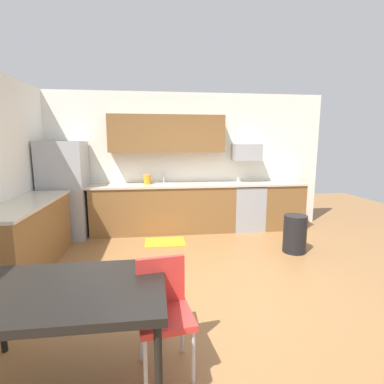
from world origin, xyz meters
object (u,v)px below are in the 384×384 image
at_px(oven_range, 247,207).
at_px(kettle, 147,180).
at_px(chair_near_table, 163,305).
at_px(trash_bin, 295,234).
at_px(refrigerator, 65,190).
at_px(dining_table, 65,296).
at_px(microwave, 247,152).

xyz_separation_m(oven_range, kettle, (-1.97, 0.05, 0.56)).
height_order(chair_near_table, trash_bin, chair_near_table).
bearing_deg(refrigerator, chair_near_table, -63.97).
height_order(oven_range, trash_bin, oven_range).
distance_m(dining_table, trash_bin, 3.62).
relative_size(dining_table, chair_near_table, 1.65).
bearing_deg(chair_near_table, microwave, 63.72).
distance_m(refrigerator, trash_bin, 4.07).
relative_size(refrigerator, oven_range, 1.93).
xyz_separation_m(oven_range, trash_bin, (0.36, -1.36, -0.16)).
bearing_deg(dining_table, trash_bin, 38.15).
relative_size(microwave, dining_table, 0.39).
bearing_deg(oven_range, microwave, 90.00).
height_order(microwave, trash_bin, microwave).
bearing_deg(refrigerator, dining_table, -74.24).
distance_m(chair_near_table, kettle, 3.60).
bearing_deg(chair_near_table, refrigerator, 116.03).
distance_m(microwave, kettle, 2.04).
bearing_deg(trash_bin, microwave, 103.92).
height_order(dining_table, chair_near_table, chair_near_table).
bearing_deg(oven_range, kettle, 178.55).
bearing_deg(trash_bin, oven_range, 104.90).
bearing_deg(microwave, kettle, -178.55).
relative_size(refrigerator, microwave, 3.25).
bearing_deg(trash_bin, kettle, 148.85).
distance_m(refrigerator, kettle, 1.50).
bearing_deg(microwave, refrigerator, -177.02).
bearing_deg(kettle, chair_near_table, -86.97).
bearing_deg(trash_bin, dining_table, -141.85).
xyz_separation_m(dining_table, trash_bin, (2.83, 2.23, -0.37)).
distance_m(microwave, trash_bin, 1.95).
height_order(oven_range, microwave, microwave).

